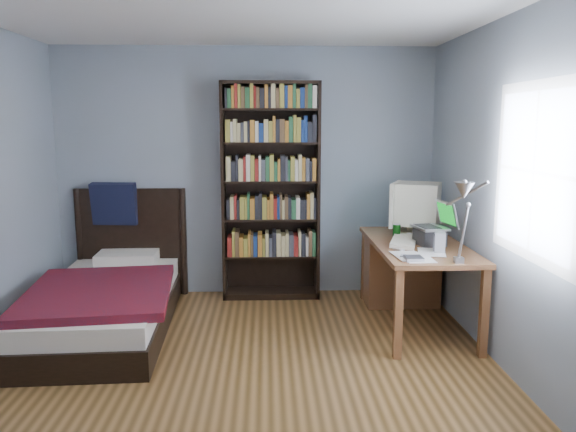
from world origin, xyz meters
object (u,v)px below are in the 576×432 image
object	(u,v)px
desk_lamp	(464,199)
keyboard	(404,241)
bed	(108,298)
soda_can	(397,231)
laptop	(432,232)
bookshelf	(271,191)
speaker	(440,243)
crt_monitor	(415,205)
desk	(404,266)

from	to	relation	value
desk_lamp	keyboard	bearing A→B (deg)	95.91
desk_lamp	bed	world-z (taller)	desk_lamp
desk_lamp	soda_can	world-z (taller)	desk_lamp
laptop	keyboard	distance (m)	0.24
soda_can	bookshelf	distance (m)	1.32
laptop	speaker	distance (m)	0.30
crt_monitor	bookshelf	size ratio (longest dim) A/B	0.26
desk_lamp	bed	bearing A→B (deg)	156.89
desk_lamp	desk	bearing A→B (deg)	89.65
laptop	speaker	xyz separation A→B (m)	(-0.02, -0.30, -0.02)
crt_monitor	keyboard	bearing A→B (deg)	-114.75
keyboard	soda_can	distance (m)	0.24
desk	crt_monitor	size ratio (longest dim) A/B	2.79
crt_monitor	bed	size ratio (longest dim) A/B	0.26
keyboard	soda_can	world-z (taller)	soda_can
desk_lamp	bookshelf	bearing A→B (deg)	122.67
keyboard	soda_can	xyz separation A→B (m)	(-0.01, 0.23, 0.04)
desk	speaker	bearing A→B (deg)	-84.58
desk	soda_can	xyz separation A→B (m)	(-0.13, -0.21, 0.38)
desk_lamp	bookshelf	xyz separation A→B (m)	(-1.25, 1.95, -0.18)
desk	bed	bearing A→B (deg)	-171.81
desk	laptop	bearing A→B (deg)	-78.84
crt_monitor	bed	world-z (taller)	crt_monitor
bookshelf	keyboard	bearing A→B (deg)	-37.20
speaker	soda_can	size ratio (longest dim) A/B	1.36
crt_monitor	soda_can	size ratio (longest dim) A/B	4.58
desk_lamp	keyboard	world-z (taller)	desk_lamp
bookshelf	bed	bearing A→B (deg)	-150.37
soda_can	bed	distance (m)	2.61
desk_lamp	keyboard	distance (m)	1.21
desk	speaker	size ratio (longest dim) A/B	9.41
soda_can	bookshelf	bearing A→B (deg)	150.83
keyboard	speaker	world-z (taller)	speaker
keyboard	bed	xyz separation A→B (m)	(-2.56, 0.05, -0.49)
crt_monitor	soda_can	bearing A→B (deg)	-137.89
desk	laptop	xyz separation A→B (m)	(0.10, -0.50, 0.42)
desk_lamp	bed	xyz separation A→B (m)	(-2.67, 1.14, -1.01)
desk	keyboard	size ratio (longest dim) A/B	3.05
keyboard	soda_can	bearing A→B (deg)	110.55
crt_monitor	bed	xyz separation A→B (m)	(-2.75, -0.36, -0.75)
speaker	bed	size ratio (longest dim) A/B	0.08
desk	bookshelf	bearing A→B (deg)	161.43
keyboard	bookshelf	size ratio (longest dim) A/B	0.24
crt_monitor	desk_lamp	distance (m)	1.53
soda_can	bookshelf	size ratio (longest dim) A/B	0.06
laptop	desk_lamp	xyz separation A→B (m)	(-0.11, -1.02, 0.42)
laptop	bookshelf	bearing A→B (deg)	145.77
soda_can	bed	world-z (taller)	bed
keyboard	bookshelf	distance (m)	1.46
crt_monitor	laptop	bearing A→B (deg)	-86.78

